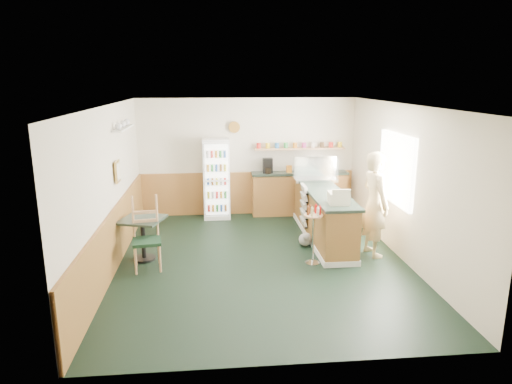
{
  "coord_description": "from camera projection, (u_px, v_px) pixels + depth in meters",
  "views": [
    {
      "loc": [
        -0.8,
        -7.43,
        3.11
      ],
      "look_at": [
        -0.03,
        0.6,
        1.11
      ],
      "focal_mm": 32.0,
      "sensor_mm": 36.0,
      "label": 1
    }
  ],
  "objects": [
    {
      "name": "condiment_stand",
      "position": [
        313.0,
        227.0,
        7.75
      ],
      "size": [
        0.33,
        0.33,
        1.03
      ],
      "rotation": [
        0.0,
        0.0,
        -0.02
      ],
      "color": "silver",
      "rests_on": "ground"
    },
    {
      "name": "display_case",
      "position": [
        315.0,
        169.0,
        9.62
      ],
      "size": [
        0.89,
        0.47,
        0.51
      ],
      "color": "silver",
      "rests_on": "service_counter"
    },
    {
      "name": "cash_register",
      "position": [
        339.0,
        198.0,
        7.88
      ],
      "size": [
        0.37,
        0.39,
        0.2
      ],
      "primitive_type": "cube",
      "rotation": [
        0.0,
        0.0,
        -0.07
      ],
      "color": "beige",
      "rests_on": "service_counter"
    },
    {
      "name": "back_counter",
      "position": [
        299.0,
        191.0,
        10.69
      ],
      "size": [
        2.24,
        0.42,
        1.69
      ],
      "color": "#985C31",
      "rests_on": "ground"
    },
    {
      "name": "shopkeeper",
      "position": [
        375.0,
        204.0,
        8.1
      ],
      "size": [
        0.57,
        0.71,
        1.9
      ],
      "primitive_type": "imported",
      "rotation": [
        0.0,
        0.0,
        1.76
      ],
      "color": "tan",
      "rests_on": "ground"
    },
    {
      "name": "newspaper_rack",
      "position": [
        304.0,
        205.0,
        9.11
      ],
      "size": [
        0.09,
        0.42,
        0.85
      ],
      "color": "black",
      "rests_on": "ground"
    },
    {
      "name": "cafe_table",
      "position": [
        143.0,
        231.0,
        7.96
      ],
      "size": [
        0.86,
        0.86,
        0.76
      ],
      "rotation": [
        0.0,
        0.0,
        -0.3
      ],
      "color": "black",
      "rests_on": "ground"
    },
    {
      "name": "ground",
      "position": [
        261.0,
        261.0,
        8.0
      ],
      "size": [
        6.0,
        6.0,
        0.0
      ],
      "primitive_type": "plane",
      "color": "black",
      "rests_on": "ground"
    },
    {
      "name": "drinks_fridge",
      "position": [
        216.0,
        179.0,
        10.37
      ],
      "size": [
        0.6,
        0.52,
        1.81
      ],
      "color": "white",
      "rests_on": "ground"
    },
    {
      "name": "service_counter",
      "position": [
        323.0,
        216.0,
        9.06
      ],
      "size": [
        0.68,
        3.01,
        1.01
      ],
      "color": "#985C31",
      "rests_on": "ground"
    },
    {
      "name": "cafe_chair",
      "position": [
        147.0,
        231.0,
        7.63
      ],
      "size": [
        0.52,
        0.52,
        1.23
      ],
      "rotation": [
        0.0,
        0.0,
        0.16
      ],
      "color": "black",
      "rests_on": "ground"
    },
    {
      "name": "dog_doorstop",
      "position": [
        305.0,
        239.0,
        8.69
      ],
      "size": [
        0.25,
        0.33,
        0.3
      ],
      "rotation": [
        0.0,
        0.0,
        -0.01
      ],
      "color": "#999893",
      "rests_on": "ground"
    },
    {
      "name": "room_envelope",
      "position": [
        245.0,
        168.0,
        8.32
      ],
      "size": [
        5.04,
        6.02,
        2.72
      ],
      "color": "beige",
      "rests_on": "ground"
    }
  ]
}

